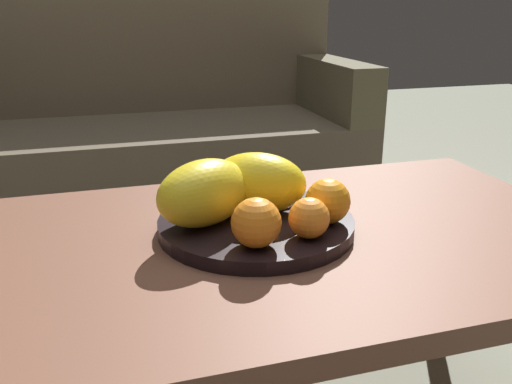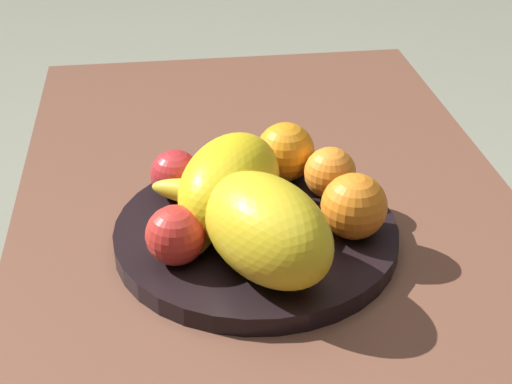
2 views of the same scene
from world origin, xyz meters
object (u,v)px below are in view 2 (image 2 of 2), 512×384
Objects in this scene: melon_smaller_beside at (267,229)px; apple_left at (176,235)px; orange_right at (330,173)px; melon_large_front at (230,185)px; orange_left at (285,152)px; apple_front at (175,174)px; banana_bunch at (208,207)px; orange_front at (354,206)px; fruit_bowl at (256,234)px; coffee_table at (277,262)px.

melon_smaller_beside reaches higher than apple_left.
melon_smaller_beside is 2.71× the size of orange_right.
melon_large_front is 0.97× the size of melon_smaller_beside.
melon_smaller_beside is 0.22m from orange_left.
apple_front is 0.38× the size of banana_bunch.
orange_right is 0.17m from banana_bunch.
orange_left is at bearing -15.11° from melon_smaller_beside.
orange_front reaches higher than apple_left.
melon_smaller_beside is 0.12m from banana_bunch.
apple_left reaches higher than fruit_bowl.
fruit_bowl is at bearing 73.68° from orange_front.
banana_bunch is at bearing 91.99° from coffee_table.
melon_large_front is 2.55× the size of apple_left.
melon_smaller_beside is (-0.10, -0.03, 0.00)m from melon_large_front.
apple_front is (0.18, 0.10, -0.03)m from melon_smaller_beside.
banana_bunch is (-0.00, 0.03, -0.03)m from melon_large_front.
orange_left is (0.15, 0.06, -0.00)m from orange_front.
banana_bunch is (-0.11, 0.11, -0.01)m from orange_left.
apple_front reaches higher than fruit_bowl.
apple_front is 0.15m from apple_left.
coffee_table is 3.49× the size of fruit_bowl.
melon_large_front is 0.04m from banana_bunch.
banana_bunch is at bearing 132.76° from orange_left.
orange_front is 0.18m from banana_bunch.
coffee_table is 0.15m from orange_left.
melon_large_front reaches higher than orange_right.
orange_right is at bearing -60.15° from apple_left.
apple_left is 0.08m from banana_bunch.
orange_left reaches higher than coffee_table.
melon_smaller_beside is 0.19m from orange_right.
coffee_table is 17.57× the size of apple_left.
orange_left reaches higher than apple_front.
banana_bunch is (-0.08, -0.04, -0.01)m from apple_front.
orange_right reaches higher than apple_front.
orange_front reaches higher than orange_right.
melon_large_front reaches higher than coffee_table.
melon_large_front is (-0.00, 0.06, 0.12)m from coffee_table.
coffee_table is at bearing -120.46° from apple_front.
melon_smaller_beside is 2.63× the size of apple_left.
coffee_table is 0.17m from melon_smaller_beside.
banana_bunch reaches higher than coffee_table.
orange_front and orange_left have the same top height.
orange_right is 0.39× the size of banana_bunch.
fruit_bowl is 5.03× the size of apple_left.
melon_smaller_beside is 0.11m from apple_left.
banana_bunch is (-0.05, 0.17, -0.01)m from orange_right.
fruit_bowl is at bearing -59.70° from apple_left.
orange_front is at bearing -106.32° from fruit_bowl.
coffee_table is 6.89× the size of melon_large_front.
orange_front reaches higher than banana_bunch.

